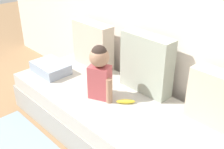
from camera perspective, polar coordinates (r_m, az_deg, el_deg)
The scene contains 8 objects.
ground_plane at distance 2.71m, azimuth 1.53°, elevation -13.09°, with size 12.00×12.00×0.00m, color #93704C.
couch at distance 2.58m, azimuth 1.58°, elevation -9.74°, with size 2.44×0.87×0.40m.
throw_pillow_left at distance 3.05m, azimuth -3.97°, elevation 6.15°, with size 0.51×0.16×0.50m, color #C1B29E.
throw_pillow_center at distance 2.55m, azimuth 7.08°, elevation 2.21°, with size 0.51×0.16×0.55m, color #99A393.
throw_pillow_right at distance 2.24m, azimuth 22.03°, elevation -5.27°, with size 0.55×0.16×0.44m, color #C1B29E.
toddler at distance 2.42m, azimuth -2.58°, elevation 0.86°, with size 0.30×0.20×0.51m.
banana at distance 2.45m, azimuth 2.86°, elevation -5.57°, with size 0.17×0.04×0.04m, color yellow.
folded_blanket at distance 3.03m, azimuth -12.57°, elevation 1.38°, with size 0.40×0.28×0.11m, color #8E9EB2.
Camera 1 is at (1.43, -1.47, 1.77)m, focal length 44.29 mm.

